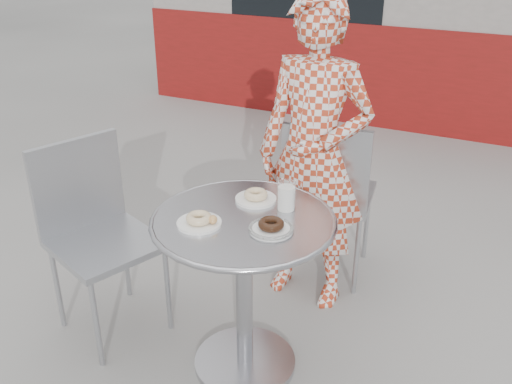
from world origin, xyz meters
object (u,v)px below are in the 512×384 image
at_px(milk_cup, 286,197).
at_px(chair_left, 110,277).
at_px(seated_person, 314,156).
at_px(plate_near, 200,221).
at_px(plate_far, 256,197).
at_px(plate_checker, 271,227).
at_px(chair_far, 328,226).
at_px(bistro_table, 244,258).

bearing_deg(milk_cup, chair_left, -167.83).
xyz_separation_m(seated_person, plate_near, (-0.19, -0.81, -0.02)).
relative_size(plate_near, milk_cup, 1.45).
bearing_deg(plate_far, chair_left, -163.82).
bearing_deg(plate_near, plate_checker, 16.26).
bearing_deg(plate_checker, chair_far, 94.39).
distance_m(chair_far, plate_checker, 1.11).
bearing_deg(milk_cup, plate_far, 172.58).
bearing_deg(plate_far, plate_near, -110.13).
distance_m(chair_far, seated_person, 0.58).
bearing_deg(plate_checker, bistro_table, 163.33).
xyz_separation_m(chair_far, seated_person, (-0.02, -0.25, 0.53)).
relative_size(chair_left, plate_checker, 5.34).
xyz_separation_m(chair_left, plate_checker, (0.89, -0.01, 0.51)).
relative_size(chair_far, chair_left, 1.00).
bearing_deg(bistro_table, chair_left, -177.23).
xyz_separation_m(chair_far, chair_left, (-0.81, -0.97, -0.00)).
height_order(bistro_table, chair_far, chair_far).
relative_size(chair_left, plate_far, 5.34).
height_order(chair_left, seated_person, seated_person).
relative_size(plate_far, plate_near, 0.99).
height_order(seated_person, milk_cup, seated_person).
height_order(plate_near, plate_checker, plate_near).
relative_size(bistro_table, chair_far, 0.81).
xyz_separation_m(seated_person, plate_checker, (0.10, -0.73, -0.02)).
relative_size(bistro_table, seated_person, 0.48).
relative_size(plate_far, milk_cup, 1.44).
distance_m(chair_far, chair_left, 1.27).
bearing_deg(chair_far, milk_cup, 86.11).
height_order(chair_far, plate_checker, chair_far).
bearing_deg(bistro_table, chair_far, 85.65).
relative_size(seated_person, milk_cup, 12.99).
xyz_separation_m(bistro_table, chair_left, (-0.74, -0.04, -0.30)).
bearing_deg(chair_far, plate_checker, 86.36).
bearing_deg(plate_far, plate_checker, -51.34).
bearing_deg(chair_left, plate_far, -52.79).
bearing_deg(plate_near, seated_person, 77.11).
height_order(bistro_table, plate_far, plate_far).
xyz_separation_m(chair_far, plate_checker, (0.08, -0.98, 0.51)).
relative_size(chair_far, milk_cup, 7.67).
bearing_deg(chair_left, bistro_table, -66.20).
distance_m(plate_checker, milk_cup, 0.20).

